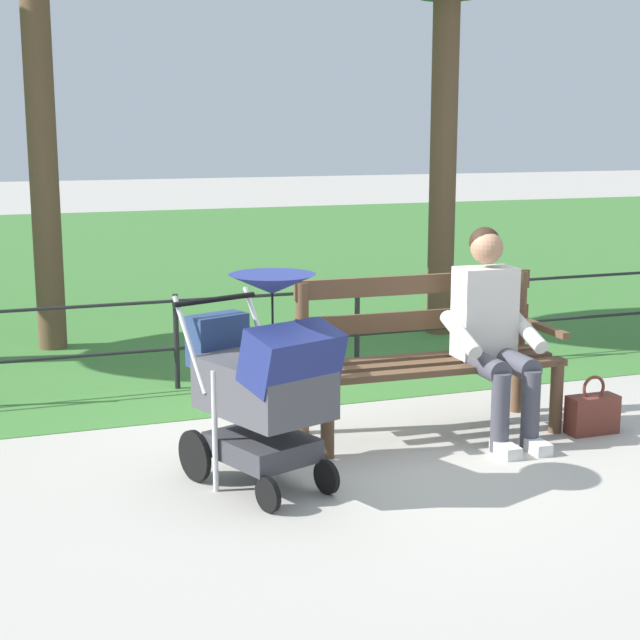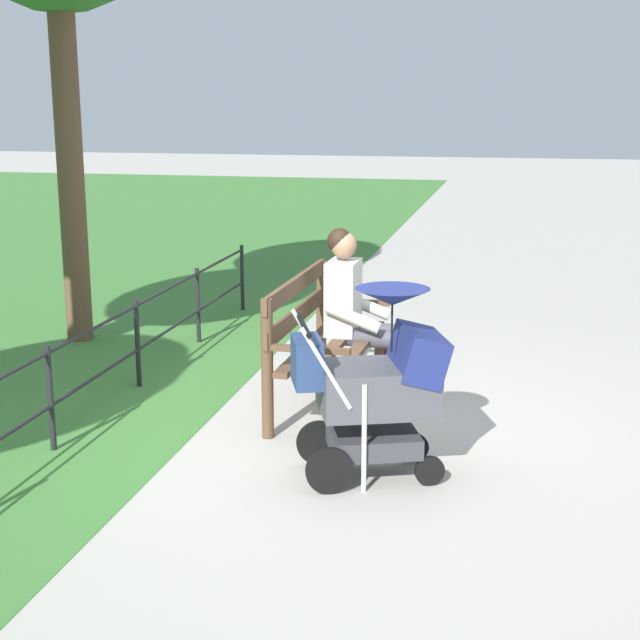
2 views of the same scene
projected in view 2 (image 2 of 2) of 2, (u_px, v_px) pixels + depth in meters
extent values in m
plane|color=#ADA89E|center=(318.00, 431.00, 6.46)|extent=(60.00, 60.00, 0.00)
cube|color=brown|center=(310.00, 346.00, 6.93)|extent=(1.60, 0.14, 0.04)
cube|color=brown|center=(334.00, 347.00, 6.88)|extent=(1.60, 0.14, 0.04)
cube|color=brown|center=(358.00, 349.00, 6.84)|extent=(1.60, 0.14, 0.04)
cube|color=brown|center=(297.00, 316.00, 6.90)|extent=(1.60, 0.08, 0.12)
cube|color=brown|center=(297.00, 285.00, 6.84)|extent=(1.60, 0.08, 0.12)
cylinder|color=brown|center=(379.00, 352.00, 7.60)|extent=(0.08, 0.08, 0.45)
cylinder|color=brown|center=(321.00, 319.00, 7.65)|extent=(0.08, 0.08, 0.95)
cube|color=brown|center=(355.00, 302.00, 7.55)|extent=(0.07, 0.56, 0.04)
cylinder|color=brown|center=(338.00, 411.00, 6.18)|extent=(0.08, 0.08, 0.45)
cylinder|color=brown|center=(267.00, 369.00, 6.23)|extent=(0.08, 0.08, 0.95)
cube|color=brown|center=(308.00, 349.00, 6.13)|extent=(0.07, 0.56, 0.04)
cylinder|color=#42424C|center=(374.00, 332.00, 7.25)|extent=(0.15, 0.40, 0.14)
cylinder|color=#42424C|center=(369.00, 338.00, 7.06)|extent=(0.15, 0.40, 0.14)
cylinder|color=#42424C|center=(399.00, 363.00, 7.26)|extent=(0.11, 0.11, 0.47)
cylinder|color=#42424C|center=(395.00, 370.00, 7.07)|extent=(0.11, 0.11, 0.47)
cube|color=silver|center=(409.00, 389.00, 7.29)|extent=(0.11, 0.22, 0.07)
cube|color=silver|center=(405.00, 396.00, 7.10)|extent=(0.11, 0.22, 0.07)
cube|color=beige|center=(343.00, 297.00, 7.14)|extent=(0.37, 0.23, 0.56)
cylinder|color=beige|center=(364.00, 305.00, 7.35)|extent=(0.10, 0.43, 0.23)
cylinder|color=beige|center=(353.00, 317.00, 6.93)|extent=(0.10, 0.43, 0.23)
sphere|color=#A37556|center=(344.00, 245.00, 7.05)|extent=(0.20, 0.20, 0.20)
sphere|color=black|center=(340.00, 241.00, 7.05)|extent=(0.19, 0.19, 0.19)
cylinder|color=black|center=(319.00, 442.00, 5.86)|extent=(0.12, 0.27, 0.28)
cylinder|color=black|center=(330.00, 471.00, 5.42)|extent=(0.12, 0.27, 0.28)
cylinder|color=black|center=(414.00, 448.00, 5.91)|extent=(0.09, 0.18, 0.18)
cylinder|color=black|center=(430.00, 471.00, 5.55)|extent=(0.09, 0.18, 0.18)
cube|color=#38383D|center=(373.00, 441.00, 5.66)|extent=(0.57, 0.63, 0.12)
cylinder|color=silver|center=(351.00, 413.00, 5.84)|extent=(0.03, 0.03, 0.65)
cylinder|color=silver|center=(364.00, 439.00, 5.40)|extent=(0.03, 0.03, 0.65)
cube|color=#47474C|center=(378.00, 388.00, 5.59)|extent=(0.67, 0.80, 0.28)
cube|color=navy|center=(418.00, 354.00, 5.57)|extent=(0.56, 0.45, 0.33)
cylinder|color=black|center=(303.00, 325.00, 5.43)|extent=(0.50, 0.21, 0.03)
cylinder|color=silver|center=(315.00, 348.00, 5.72)|extent=(0.13, 0.29, 0.49)
cylinder|color=silver|center=(326.00, 369.00, 5.27)|extent=(0.13, 0.29, 0.49)
cone|color=navy|center=(392.00, 297.00, 5.47)|extent=(0.56, 0.56, 0.10)
cylinder|color=black|center=(392.00, 327.00, 5.51)|extent=(0.01, 0.01, 0.30)
cube|color=navy|center=(307.00, 362.00, 5.49)|extent=(0.36, 0.26, 0.28)
cube|color=brown|center=(394.00, 359.00, 7.80)|extent=(0.32, 0.14, 0.24)
torus|color=brown|center=(394.00, 339.00, 7.76)|extent=(0.16, 0.02, 0.16)
cylinder|color=black|center=(242.00, 278.00, 10.04)|extent=(0.04, 0.04, 0.70)
cylinder|color=black|center=(198.00, 306.00, 8.71)|extent=(0.04, 0.04, 0.70)
cylinder|color=black|center=(138.00, 344.00, 7.37)|extent=(0.04, 0.04, 0.70)
cylinder|color=black|center=(51.00, 398.00, 6.04)|extent=(0.04, 0.04, 0.70)
cylinder|color=black|center=(96.00, 327.00, 6.64)|extent=(7.02, 0.02, 0.02)
cylinder|color=black|center=(99.00, 375.00, 6.72)|extent=(7.02, 0.02, 0.02)
cylinder|color=brown|center=(70.00, 167.00, 8.53)|extent=(0.24, 0.24, 3.21)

